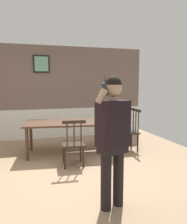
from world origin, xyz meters
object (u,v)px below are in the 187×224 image
at_px(chair_near_window, 129,131).
at_px(chair_by_doorway, 73,143).
at_px(person_figure, 113,133).
at_px(dining_table, 70,125).

xyz_separation_m(chair_near_window, chair_by_doorway, (-1.53, -0.67, -0.02)).
height_order(chair_by_doorway, person_figure, person_figure).
bearing_deg(dining_table, person_figure, -88.59).
xyz_separation_m(dining_table, chair_by_doorway, (-0.12, -0.86, -0.21)).
bearing_deg(chair_near_window, person_figure, 151.32).
bearing_deg(chair_by_doorway, chair_near_window, 29.07).
distance_m(chair_near_window, chair_by_doorway, 1.67).
xyz_separation_m(chair_by_doorway, person_figure, (0.18, -1.63, 0.54)).
bearing_deg(chair_by_doorway, dining_table, 87.65).
distance_m(dining_table, chair_near_window, 1.44).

